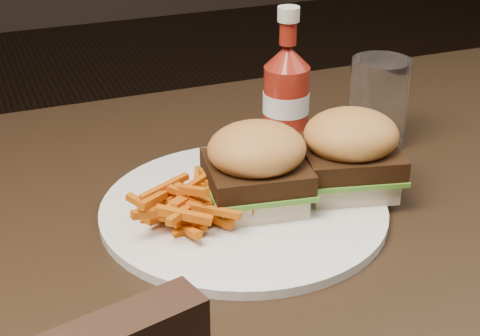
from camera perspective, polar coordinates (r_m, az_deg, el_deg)
name	(u,v)px	position (r m, az deg, el deg)	size (l,w,h in m)	color
dining_table	(334,220)	(0.82, 7.31, -4.00)	(1.20, 0.80, 0.04)	black
plate	(243,209)	(0.79, 0.27, -3.23)	(0.31, 0.31, 0.01)	white
sandwich_half_a	(256,195)	(0.78, 1.27, -2.11)	(0.09, 0.09, 0.02)	beige
sandwich_half_b	(348,179)	(0.82, 8.37, -0.88)	(0.09, 0.09, 0.02)	#CFB098
fries_pile	(191,201)	(0.75, -3.83, -2.58)	(0.10, 0.10, 0.04)	#B9440E
ketchup_bottle	(286,110)	(0.89, 3.56, 4.50)	(0.05, 0.05, 0.11)	maroon
tumbler	(378,104)	(0.94, 10.66, 4.92)	(0.07, 0.07, 0.12)	white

